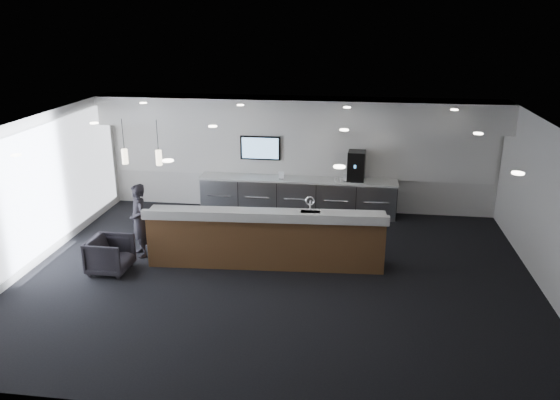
# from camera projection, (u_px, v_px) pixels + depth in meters

# --- Properties ---
(ground) EXTENTS (10.00, 10.00, 0.00)m
(ground) POSITION_uv_depth(u_px,v_px,m) (278.00, 276.00, 10.80)
(ground) COLOR black
(ground) RESTS_ON ground
(ceiling) EXTENTS (10.00, 8.00, 0.02)m
(ceiling) POSITION_uv_depth(u_px,v_px,m) (277.00, 126.00, 9.83)
(ceiling) COLOR black
(ceiling) RESTS_ON back_wall
(back_wall) EXTENTS (10.00, 0.02, 3.00)m
(back_wall) POSITION_uv_depth(u_px,v_px,m) (299.00, 154.00, 14.07)
(back_wall) COLOR silver
(back_wall) RESTS_ON ground
(left_wall) EXTENTS (0.02, 8.00, 3.00)m
(left_wall) POSITION_uv_depth(u_px,v_px,m) (32.00, 194.00, 10.96)
(left_wall) COLOR silver
(left_wall) RESTS_ON ground
(right_wall) EXTENTS (0.02, 8.00, 3.00)m
(right_wall) POSITION_uv_depth(u_px,v_px,m) (556.00, 217.00, 9.67)
(right_wall) COLOR silver
(right_wall) RESTS_ON ground
(soffit_bulkhead) EXTENTS (10.00, 0.90, 0.70)m
(soffit_bulkhead) POSITION_uv_depth(u_px,v_px,m) (298.00, 113.00, 13.28)
(soffit_bulkhead) COLOR silver
(soffit_bulkhead) RESTS_ON back_wall
(alcove_panel) EXTENTS (9.80, 0.06, 1.40)m
(alcove_panel) POSITION_uv_depth(u_px,v_px,m) (299.00, 150.00, 14.01)
(alcove_panel) COLOR silver
(alcove_panel) RESTS_ON back_wall
(window_blinds_wall) EXTENTS (0.04, 7.36, 2.55)m
(window_blinds_wall) POSITION_uv_depth(u_px,v_px,m) (33.00, 194.00, 10.96)
(window_blinds_wall) COLOR silver
(window_blinds_wall) RESTS_ON left_wall
(back_credenza) EXTENTS (5.06, 0.66, 0.95)m
(back_credenza) POSITION_uv_depth(u_px,v_px,m) (297.00, 196.00, 14.06)
(back_credenza) COLOR #9EA2A7
(back_credenza) RESTS_ON ground
(wall_tv) EXTENTS (1.05, 0.08, 0.62)m
(wall_tv) POSITION_uv_depth(u_px,v_px,m) (260.00, 148.00, 14.06)
(wall_tv) COLOR black
(wall_tv) RESTS_ON back_wall
(pendant_left) EXTENTS (0.12, 0.12, 0.30)m
(pendant_left) POSITION_uv_depth(u_px,v_px,m) (167.00, 152.00, 11.13)
(pendant_left) COLOR #F7E7C1
(pendant_left) RESTS_ON ceiling
(pendant_right) EXTENTS (0.12, 0.12, 0.30)m
(pendant_right) POSITION_uv_depth(u_px,v_px,m) (134.00, 151.00, 11.23)
(pendant_right) COLOR #F7E7C1
(pendant_right) RESTS_ON ceiling
(ceiling_can_lights) EXTENTS (7.00, 5.00, 0.02)m
(ceiling_can_lights) POSITION_uv_depth(u_px,v_px,m) (277.00, 128.00, 9.84)
(ceiling_can_lights) COLOR white
(ceiling_can_lights) RESTS_ON ceiling
(service_counter) EXTENTS (4.89, 1.10, 1.49)m
(service_counter) POSITION_uv_depth(u_px,v_px,m) (266.00, 238.00, 11.15)
(service_counter) COLOR brown
(service_counter) RESTS_ON ground
(coffee_machine) EXTENTS (0.46, 0.57, 0.75)m
(coffee_machine) POSITION_uv_depth(u_px,v_px,m) (356.00, 166.00, 13.65)
(coffee_machine) COLOR black
(coffee_machine) RESTS_ON back_credenza
(info_sign_left) EXTENTS (0.14, 0.03, 0.19)m
(info_sign_left) POSITION_uv_depth(u_px,v_px,m) (281.00, 175.00, 13.82)
(info_sign_left) COLOR white
(info_sign_left) RESTS_ON back_credenza
(info_sign_right) EXTENTS (0.17, 0.04, 0.22)m
(info_sign_right) POSITION_uv_depth(u_px,v_px,m) (347.00, 178.00, 13.59)
(info_sign_right) COLOR white
(info_sign_right) RESTS_ON back_credenza
(armchair) EXTENTS (0.81, 0.79, 0.72)m
(armchair) POSITION_uv_depth(u_px,v_px,m) (110.00, 255.00, 10.89)
(armchair) COLOR black
(armchair) RESTS_ON ground
(lounge_guest) EXTENTS (0.66, 0.69, 1.59)m
(lounge_guest) POSITION_uv_depth(u_px,v_px,m) (139.00, 221.00, 11.50)
(lounge_guest) COLOR black
(lounge_guest) RESTS_ON ground
(cup_0) EXTENTS (0.10, 0.10, 0.09)m
(cup_0) POSITION_uv_depth(u_px,v_px,m) (364.00, 181.00, 13.57)
(cup_0) COLOR white
(cup_0) RESTS_ON back_credenza
(cup_1) EXTENTS (0.13, 0.13, 0.09)m
(cup_1) POSITION_uv_depth(u_px,v_px,m) (359.00, 180.00, 13.59)
(cup_1) COLOR white
(cup_1) RESTS_ON back_credenza
(cup_2) EXTENTS (0.12, 0.12, 0.09)m
(cup_2) POSITION_uv_depth(u_px,v_px,m) (353.00, 180.00, 13.60)
(cup_2) COLOR white
(cup_2) RESTS_ON back_credenza
(cup_3) EXTENTS (0.12, 0.12, 0.09)m
(cup_3) POSITION_uv_depth(u_px,v_px,m) (347.00, 180.00, 13.62)
(cup_3) COLOR white
(cup_3) RESTS_ON back_credenza
(cup_4) EXTENTS (0.13, 0.13, 0.09)m
(cup_4) POSITION_uv_depth(u_px,v_px,m) (342.00, 180.00, 13.64)
(cup_4) COLOR white
(cup_4) RESTS_ON back_credenza
(cup_5) EXTENTS (0.10, 0.10, 0.09)m
(cup_5) POSITION_uv_depth(u_px,v_px,m) (336.00, 179.00, 13.66)
(cup_5) COLOR white
(cup_5) RESTS_ON back_credenza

